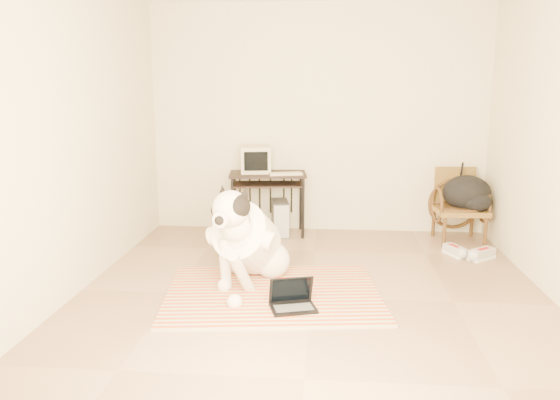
# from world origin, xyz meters

# --- Properties ---
(floor) EXTENTS (4.50, 4.50, 0.00)m
(floor) POSITION_xyz_m (0.00, 0.00, 0.00)
(floor) COLOR #94735A
(floor) RESTS_ON ground
(wall_back) EXTENTS (4.50, 0.00, 4.50)m
(wall_back) POSITION_xyz_m (0.00, 2.25, 1.35)
(wall_back) COLOR beige
(wall_back) RESTS_ON floor
(wall_front) EXTENTS (4.50, 0.00, 4.50)m
(wall_front) POSITION_xyz_m (0.00, -2.25, 1.35)
(wall_front) COLOR beige
(wall_front) RESTS_ON floor
(wall_left) EXTENTS (0.00, 4.50, 4.50)m
(wall_left) POSITION_xyz_m (-2.00, 0.00, 1.35)
(wall_left) COLOR beige
(wall_left) RESTS_ON floor
(rug) EXTENTS (1.96, 1.59, 0.02)m
(rug) POSITION_xyz_m (-0.33, 0.03, 0.01)
(rug) COLOR #E43E0F
(rug) RESTS_ON floor
(dog) EXTENTS (0.69, 1.37, 0.99)m
(dog) POSITION_xyz_m (-0.58, 0.30, 0.39)
(dog) COLOR white
(dog) RESTS_ON rug
(laptop) EXTENTS (0.41, 0.34, 0.25)m
(laptop) POSITION_xyz_m (-0.14, -0.29, 0.08)
(laptop) COLOR black
(laptop) RESTS_ON rug
(computer_desk) EXTENTS (0.94, 0.59, 0.74)m
(computer_desk) POSITION_xyz_m (-0.58, 1.96, 0.64)
(computer_desk) COLOR black
(computer_desk) RESTS_ON floor
(crt_monitor) EXTENTS (0.39, 0.38, 0.31)m
(crt_monitor) POSITION_xyz_m (-0.72, 2.00, 0.90)
(crt_monitor) COLOR #BFB495
(crt_monitor) RESTS_ON computer_desk
(desk_keyboard) EXTENTS (0.40, 0.22, 0.02)m
(desk_keyboard) POSITION_xyz_m (-0.35, 1.85, 0.75)
(desk_keyboard) COLOR #BFB495
(desk_keyboard) RESTS_ON computer_desk
(pc_tower) EXTENTS (0.25, 0.46, 0.41)m
(pc_tower) POSITION_xyz_m (-0.43, 1.97, 0.20)
(pc_tower) COLOR #4C4C4E
(pc_tower) RESTS_ON floor
(rattan_chair) EXTENTS (0.58, 0.56, 0.82)m
(rattan_chair) POSITION_xyz_m (1.62, 1.88, 0.42)
(rattan_chair) COLOR brown
(rattan_chair) RESTS_ON floor
(backpack) EXTENTS (0.53, 0.47, 0.39)m
(backpack) POSITION_xyz_m (1.70, 1.79, 0.56)
(backpack) COLOR black
(backpack) RESTS_ON rattan_chair
(sneaker_left) EXTENTS (0.22, 0.31, 0.10)m
(sneaker_left) POSITION_xyz_m (1.47, 1.30, 0.05)
(sneaker_left) COLOR white
(sneaker_left) RESTS_ON floor
(sneaker_right) EXTENTS (0.32, 0.29, 0.11)m
(sneaker_right) POSITION_xyz_m (1.72, 1.18, 0.05)
(sneaker_right) COLOR white
(sneaker_right) RESTS_ON floor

